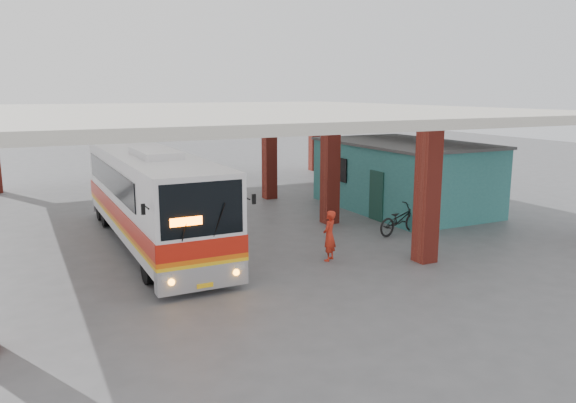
# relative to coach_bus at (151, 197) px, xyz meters

# --- Properties ---
(ground) EXTENTS (90.00, 90.00, 0.00)m
(ground) POSITION_rel_coach_bus_xyz_m (4.35, -2.92, -1.73)
(ground) COLOR #515154
(ground) RESTS_ON ground
(brick_columns) EXTENTS (20.10, 21.60, 4.35)m
(brick_columns) POSITION_rel_coach_bus_xyz_m (5.78, 2.08, 0.45)
(brick_columns) COLOR maroon
(brick_columns) RESTS_ON ground
(canopy_roof) EXTENTS (21.00, 23.00, 0.30)m
(canopy_roof) POSITION_rel_coach_bus_xyz_m (4.85, 3.58, 2.77)
(canopy_roof) COLOR beige
(canopy_roof) RESTS_ON brick_columns
(shop_building) EXTENTS (5.20, 8.20, 3.11)m
(shop_building) POSITION_rel_coach_bus_xyz_m (11.85, 1.08, -0.17)
(shop_building) COLOR #2C6F6F
(shop_building) RESTS_ON ground
(coach_bus) EXTENTS (2.56, 11.97, 3.48)m
(coach_bus) POSITION_rel_coach_bus_xyz_m (0.00, 0.00, 0.00)
(coach_bus) COLOR silver
(coach_bus) RESTS_ON ground
(motorcycle) EXTENTS (2.29, 1.22, 1.15)m
(motorcycle) POSITION_rel_coach_bus_xyz_m (8.79, -2.73, -1.16)
(motorcycle) COLOR black
(motorcycle) RESTS_ON ground
(pedestrian) EXTENTS (0.71, 0.68, 1.64)m
(pedestrian) POSITION_rel_coach_bus_xyz_m (4.66, -4.48, -0.91)
(pedestrian) COLOR red
(pedestrian) RESTS_ON ground
(red_chair) EXTENTS (0.51, 0.51, 0.88)m
(red_chair) POSITION_rel_coach_bus_xyz_m (9.41, 3.60, -1.32)
(red_chair) COLOR red
(red_chair) RESTS_ON ground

